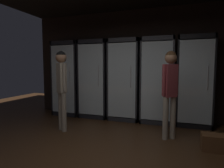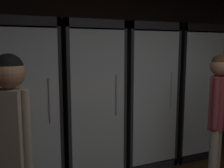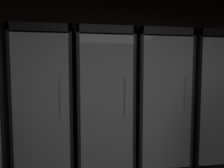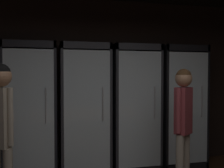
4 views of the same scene
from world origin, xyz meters
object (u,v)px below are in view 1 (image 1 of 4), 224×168
at_px(cooler_left, 96,80).
at_px(cooler_center, 125,81).
at_px(shopper_near, 170,85).
at_px(shopper_far, 62,80).
at_px(cooler_right, 157,81).
at_px(cooler_far_left, 69,79).
at_px(wine_crate_floor, 214,143).
at_px(cooler_far_right, 194,82).

height_order(cooler_left, cooler_center, same).
height_order(shopper_near, shopper_far, shopper_far).
bearing_deg(cooler_left, cooler_right, 0.00).
relative_size(cooler_left, cooler_right, 1.00).
height_order(cooler_far_left, cooler_left, same).
height_order(shopper_near, wine_crate_floor, shopper_near).
xyz_separation_m(shopper_near, shopper_far, (-2.13, -0.24, 0.05)).
relative_size(cooler_far_left, cooler_center, 1.00).
bearing_deg(shopper_far, wine_crate_floor, -0.85).
distance_m(cooler_far_left, wine_crate_floor, 3.81).
bearing_deg(wine_crate_floor, cooler_right, 127.22).
bearing_deg(shopper_far, cooler_far_right, 26.52).
height_order(cooler_left, wine_crate_floor, cooler_left).
bearing_deg(cooler_right, shopper_near, -73.47).
bearing_deg(cooler_far_right, wine_crate_floor, -81.03).
distance_m(shopper_near, wine_crate_floor, 1.17).
distance_m(cooler_far_left, shopper_far, 1.45).
height_order(cooler_far_right, shopper_far, cooler_far_right).
height_order(cooler_center, shopper_far, cooler_center).
xyz_separation_m(cooler_far_left, cooler_left, (0.81, 0.00, 0.00)).
bearing_deg(wine_crate_floor, shopper_near, 158.55).
distance_m(cooler_right, shopper_far, 2.23).
bearing_deg(cooler_far_left, shopper_near, -21.26).
xyz_separation_m(cooler_center, cooler_far_right, (1.62, 0.00, 0.00)).
bearing_deg(cooler_far_left, cooler_right, 0.01).
bearing_deg(cooler_far_right, shopper_far, -153.48).
height_order(cooler_center, shopper_near, cooler_center).
bearing_deg(cooler_right, cooler_left, -180.00).
distance_m(cooler_left, cooler_center, 0.81).
bearing_deg(cooler_left, shopper_near, -28.89).
relative_size(cooler_left, cooler_far_right, 1.00).
bearing_deg(shopper_far, cooler_center, 52.56).
bearing_deg(cooler_left, cooler_far_right, 0.03).
distance_m(cooler_far_left, cooler_center, 1.62).
xyz_separation_m(cooler_right, shopper_far, (-1.81, -1.31, 0.07)).
relative_size(cooler_left, shopper_far, 1.22).
height_order(cooler_left, shopper_far, cooler_left).
xyz_separation_m(cooler_left, wine_crate_floor, (2.65, -1.35, -0.86)).
relative_size(cooler_far_right, wine_crate_floor, 5.18).
distance_m(cooler_left, shopper_far, 1.32).
bearing_deg(shopper_near, cooler_far_right, 65.28).
bearing_deg(cooler_center, cooler_far_left, 179.91).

